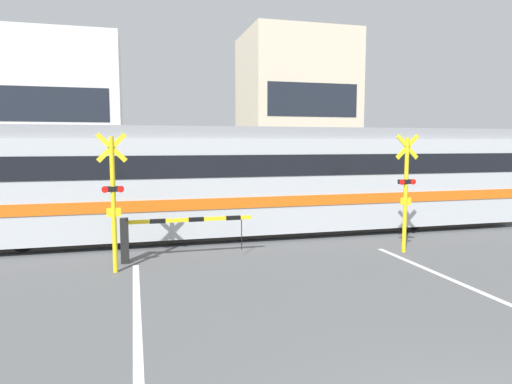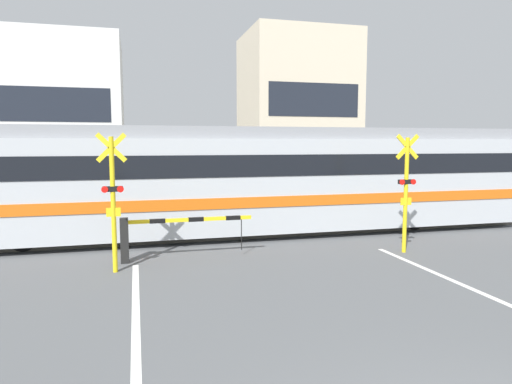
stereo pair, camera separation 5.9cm
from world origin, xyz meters
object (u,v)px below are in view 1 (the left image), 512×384
crossing_barrier_far (290,197)px  crossing_signal_right (406,188)px  crossing_signal_left (113,196)px  crossing_barrier_near (157,231)px  pedestrian (224,187)px  commuter_train (235,178)px

crossing_barrier_far → crossing_signal_right: 6.81m
crossing_barrier_far → crossing_signal_left: bearing=-134.6°
crossing_barrier_near → pedestrian: size_ratio=2.11×
commuter_train → crossing_signal_right: (3.97, -3.48, -0.08)m
crossing_barrier_far → crossing_signal_left: size_ratio=1.04×
crossing_signal_right → pedestrian: (-2.94, 10.55, -0.87)m
pedestrian → crossing_barrier_far: bearing=-63.3°
crossing_barrier_far → pedestrian: 4.35m
crossing_barrier_far → commuter_train: bearing=-133.2°
crossing_barrier_far → crossing_signal_right: crossing_signal_right is taller
crossing_barrier_near → pedestrian: (3.64, 9.77, 0.13)m
crossing_barrier_near → pedestrian: pedestrian is taller
commuter_train → crossing_signal_right: 5.28m
crossing_signal_left → crossing_signal_right: same height
crossing_barrier_near → crossing_signal_right: size_ratio=1.04×
crossing_barrier_far → pedestrian: (-1.95, 3.89, 0.13)m
crossing_signal_left → crossing_signal_right: size_ratio=1.00×
crossing_barrier_far → pedestrian: bearing=116.7°
commuter_train → pedestrian: 7.21m
crossing_signal_right → pedestrian: bearing=105.5°
crossing_signal_left → crossing_signal_right: (7.56, 0.00, 0.00)m
crossing_signal_right → pedestrian: size_ratio=2.03×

